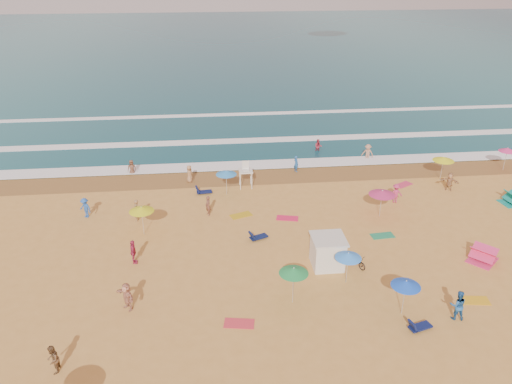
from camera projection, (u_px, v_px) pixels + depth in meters
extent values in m
plane|color=gold|center=(281.00, 247.00, 35.33)|extent=(220.00, 220.00, 0.00)
cube|color=#0C4756|center=(225.00, 46.00, 110.61)|extent=(220.00, 140.00, 0.18)
plane|color=olive|center=(261.00, 176.00, 46.53)|extent=(220.00, 220.00, 0.00)
cube|color=white|center=(258.00, 165.00, 48.73)|extent=(200.00, 2.20, 0.05)
cube|color=white|center=(252.00, 140.00, 55.00)|extent=(200.00, 1.60, 0.05)
cube|color=white|center=(244.00, 114.00, 63.97)|extent=(200.00, 1.20, 0.05)
cube|color=white|center=(328.00, 252.00, 32.83)|extent=(2.00, 2.00, 2.00)
cube|color=silver|center=(329.00, 239.00, 32.37)|extent=(2.20, 2.20, 0.12)
imported|color=black|center=(356.00, 261.00, 32.98)|extent=(1.33, 1.71, 0.87)
cone|color=#DF317D|center=(508.00, 150.00, 46.90)|extent=(1.58, 1.58, 0.35)
cone|color=#219045|center=(294.00, 271.00, 28.74)|extent=(1.73, 1.73, 0.35)
cone|color=blue|center=(406.00, 283.00, 27.91)|extent=(1.68, 1.68, 0.35)
cone|color=yellow|center=(444.00, 159.00, 44.86)|extent=(1.91, 1.91, 0.35)
cone|color=#378AF9|center=(348.00, 255.00, 30.66)|extent=(1.66, 1.66, 0.35)
cone|color=yellow|center=(141.00, 209.00, 36.03)|extent=(1.81, 1.81, 0.35)
cone|color=#C42B68|center=(382.00, 193.00, 38.52)|extent=(2.06, 2.06, 0.35)
cone|color=#308ADC|center=(226.00, 172.00, 42.12)|extent=(1.76, 1.76, 0.35)
cube|color=#0E1947|center=(259.00, 237.00, 36.22)|extent=(1.42, 1.02, 0.34)
cube|color=#0F194E|center=(420.00, 327.00, 27.55)|extent=(1.40, 0.90, 0.34)
cube|color=#0F174C|center=(204.00, 192.00, 43.06)|extent=(1.35, 0.69, 0.34)
cube|color=gold|center=(241.00, 215.00, 39.54)|extent=(1.89, 1.40, 0.03)
cube|color=#D6323F|center=(239.00, 323.00, 28.02)|extent=(1.82, 1.13, 0.03)
cube|color=#E61C4F|center=(287.00, 218.00, 39.11)|extent=(1.85, 1.22, 0.03)
cube|color=#21865A|center=(382.00, 236.00, 36.70)|extent=(1.77, 1.01, 0.03)
cube|color=gold|center=(475.00, 300.00, 29.87)|extent=(1.81, 1.09, 0.03)
cube|color=#D13157|center=(403.00, 185.00, 44.75)|extent=(1.90, 1.58, 0.03)
imported|color=#BA2E56|center=(133.00, 252.00, 33.13)|extent=(0.53, 1.05, 1.72)
imported|color=blue|center=(85.00, 208.00, 38.96)|extent=(1.21, 1.10, 1.63)
imported|color=tan|center=(450.00, 182.00, 43.42)|extent=(1.53, 1.24, 1.64)
imported|color=#2360A6|center=(458.00, 305.00, 28.05)|extent=(1.02, 0.86, 1.85)
imported|color=#B17F51|center=(189.00, 174.00, 44.98)|extent=(0.74, 0.91, 1.60)
imported|color=tan|center=(368.00, 153.00, 49.93)|extent=(1.38, 1.16, 1.86)
imported|color=brown|center=(53.00, 360.00, 24.48)|extent=(0.62, 0.79, 1.58)
imported|color=#B32C3D|center=(318.00, 147.00, 51.93)|extent=(0.87, 0.72, 1.60)
imported|color=brown|center=(132.00, 168.00, 46.72)|extent=(0.84, 0.58, 1.63)
imported|color=#C63164|center=(396.00, 193.00, 41.28)|extent=(1.16, 0.79, 1.66)
imported|color=tan|center=(127.00, 296.00, 28.85)|extent=(1.43, 1.58, 1.75)
imported|color=#9A7447|center=(136.00, 210.00, 38.45)|extent=(0.54, 0.71, 1.77)
imported|color=#2662B1|center=(296.00, 164.00, 47.14)|extent=(0.57, 0.68, 1.59)
imported|color=brown|center=(208.00, 206.00, 39.30)|extent=(0.59, 0.70, 1.62)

